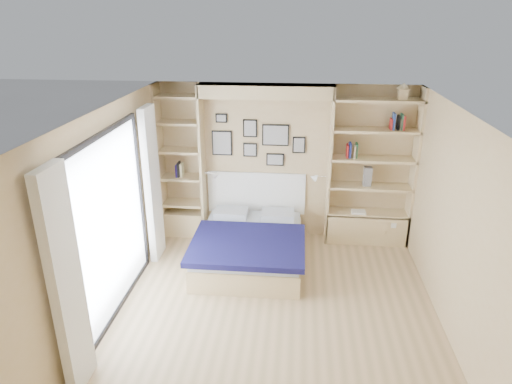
# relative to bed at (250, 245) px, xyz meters

# --- Properties ---
(ground) EXTENTS (4.50, 4.50, 0.00)m
(ground) POSITION_rel_bed_xyz_m (0.45, -1.26, -0.26)
(ground) COLOR tan
(ground) RESTS_ON ground
(room_shell) EXTENTS (4.50, 4.50, 4.50)m
(room_shell) POSITION_rel_bed_xyz_m (0.06, 0.26, 0.81)
(room_shell) COLOR tan
(room_shell) RESTS_ON ground
(bed) EXTENTS (1.60, 1.97, 1.07)m
(bed) POSITION_rel_bed_xyz_m (0.00, 0.00, 0.00)
(bed) COLOR #DDC489
(bed) RESTS_ON ground
(photo_gallery) EXTENTS (1.48, 0.02, 0.82)m
(photo_gallery) POSITION_rel_bed_xyz_m (-0.00, 0.96, 1.34)
(photo_gallery) COLOR black
(photo_gallery) RESTS_ON ground
(reading_lamps) EXTENTS (1.92, 0.12, 0.15)m
(reading_lamps) POSITION_rel_bed_xyz_m (0.15, 0.74, 0.84)
(reading_lamps) COLOR silver
(reading_lamps) RESTS_ON ground
(shelf_decor) EXTENTS (3.51, 0.23, 2.03)m
(shelf_decor) POSITION_rel_bed_xyz_m (1.51, 0.81, 1.43)
(shelf_decor) COLOR #A51E1E
(shelf_decor) RESTS_ON ground
(deck) EXTENTS (3.20, 4.00, 0.05)m
(deck) POSITION_rel_bed_xyz_m (-3.15, -1.26, -0.26)
(deck) COLOR #736755
(deck) RESTS_ON ground
(deck_chair) EXTENTS (0.46, 0.73, 0.72)m
(deck_chair) POSITION_rel_bed_xyz_m (-2.66, -0.32, 0.08)
(deck_chair) COLOR tan
(deck_chair) RESTS_ON ground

